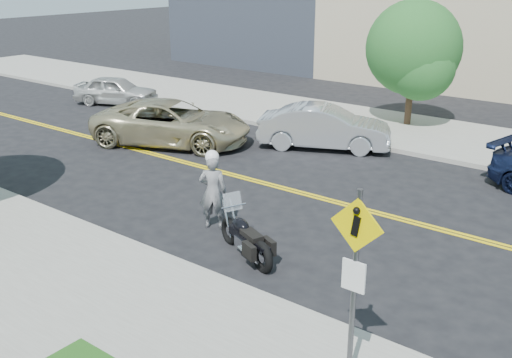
{
  "coord_description": "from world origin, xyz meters",
  "views": [
    {
      "loc": [
        7.55,
        -12.82,
        5.87
      ],
      "look_at": [
        -0.43,
        -2.51,
        1.2
      ],
      "focal_mm": 42.0,
      "sensor_mm": 36.0,
      "label": 1
    }
  ],
  "objects_px": {
    "pedestrian_sign": "(355,272)",
    "suv": "(172,123)",
    "motorcyclist": "(213,190)",
    "parked_car_silver": "(324,127)",
    "motorcycle": "(246,229)",
    "parked_car_white": "(116,90)"
  },
  "relations": [
    {
      "from": "suv",
      "to": "parked_car_white",
      "type": "relative_size",
      "value": 1.47
    },
    {
      "from": "motorcyclist",
      "to": "parked_car_silver",
      "type": "relative_size",
      "value": 0.43
    },
    {
      "from": "parked_car_white",
      "to": "parked_car_silver",
      "type": "xyz_separation_m",
      "value": [
        10.91,
        -0.15,
        0.1
      ]
    },
    {
      "from": "pedestrian_sign",
      "to": "suv",
      "type": "height_order",
      "value": "pedestrian_sign"
    },
    {
      "from": "suv",
      "to": "motorcycle",
      "type": "bearing_deg",
      "value": -147.38
    },
    {
      "from": "motorcycle",
      "to": "parked_car_silver",
      "type": "relative_size",
      "value": 0.47
    },
    {
      "from": "pedestrian_sign",
      "to": "motorcycle",
      "type": "height_order",
      "value": "pedestrian_sign"
    },
    {
      "from": "motorcyclist",
      "to": "suv",
      "type": "xyz_separation_m",
      "value": [
        -5.81,
        4.41,
        -0.2
      ]
    },
    {
      "from": "motorcycle",
      "to": "pedestrian_sign",
      "type": "bearing_deg",
      "value": -9.43
    },
    {
      "from": "motorcycle",
      "to": "parked_car_silver",
      "type": "bearing_deg",
      "value": 133.23
    },
    {
      "from": "suv",
      "to": "pedestrian_sign",
      "type": "bearing_deg",
      "value": -146.53
    },
    {
      "from": "suv",
      "to": "parked_car_white",
      "type": "xyz_separation_m",
      "value": [
        -6.48,
        2.94,
        -0.13
      ]
    },
    {
      "from": "pedestrian_sign",
      "to": "parked_car_silver",
      "type": "distance_m",
      "value": 12.44
    },
    {
      "from": "pedestrian_sign",
      "to": "suv",
      "type": "relative_size",
      "value": 0.55
    },
    {
      "from": "motorcyclist",
      "to": "parked_car_white",
      "type": "relative_size",
      "value": 0.52
    },
    {
      "from": "pedestrian_sign",
      "to": "suv",
      "type": "xyz_separation_m",
      "value": [
        -11.21,
        7.57,
        -1.21
      ]
    },
    {
      "from": "parked_car_white",
      "to": "motorcycle",
      "type": "bearing_deg",
      "value": -144.71
    },
    {
      "from": "parked_car_silver",
      "to": "pedestrian_sign",
      "type": "bearing_deg",
      "value": -171.66
    },
    {
      "from": "pedestrian_sign",
      "to": "parked_car_white",
      "type": "xyz_separation_m",
      "value": [
        -17.7,
        10.51,
        -1.33
      ]
    },
    {
      "from": "pedestrian_sign",
      "to": "motorcycle",
      "type": "xyz_separation_m",
      "value": [
        -3.86,
        2.45,
        -1.33
      ]
    },
    {
      "from": "motorcyclist",
      "to": "parked_car_silver",
      "type": "bearing_deg",
      "value": -110.34
    },
    {
      "from": "parked_car_white",
      "to": "motorcyclist",
      "type": "bearing_deg",
      "value": -145.34
    }
  ]
}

